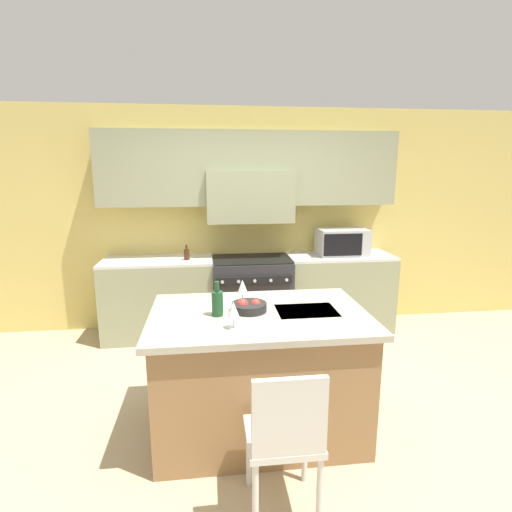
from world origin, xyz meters
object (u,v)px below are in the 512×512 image
object	(u,v)px
microwave	(342,242)
wine_glass_near	(233,310)
range_stove	(251,296)
island_chair	(285,434)
fruit_bowl	(249,307)
wine_bottle	(217,303)
oil_bottle_on_counter	(187,254)
wine_glass_far	(243,287)

from	to	relation	value
microwave	wine_glass_near	distance (m)	2.61
range_stove	island_chair	world-z (taller)	range_stove
microwave	wine_glass_near	xyz separation A→B (m)	(-1.47, -2.16, -0.03)
microwave	fruit_bowl	distance (m)	2.28
wine_bottle	wine_glass_near	size ratio (longest dim) A/B	1.36
wine_glass_near	island_chair	bearing A→B (deg)	-65.60
island_chair	wine_glass_near	bearing A→B (deg)	114.40
island_chair	fruit_bowl	xyz separation A→B (m)	(-0.11, 0.86, 0.45)
wine_bottle	wine_glass_near	xyz separation A→B (m)	(0.10, -0.25, 0.03)
wine_bottle	oil_bottle_on_counter	world-z (taller)	wine_bottle
range_stove	microwave	world-z (taller)	microwave
range_stove	wine_glass_near	xyz separation A→B (m)	(-0.35, -2.15, 0.60)
wine_glass_near	oil_bottle_on_counter	xyz separation A→B (m)	(-0.40, 2.11, -0.06)
range_stove	island_chair	bearing A→B (deg)	-92.20
island_chair	oil_bottle_on_counter	bearing A→B (deg)	103.80
range_stove	wine_bottle	xyz separation A→B (m)	(-0.45, -1.89, 0.57)
island_chair	wine_glass_near	distance (m)	0.81
wine_bottle	wine_glass_far	size ratio (longest dim) A/B	1.36
wine_glass_near	wine_bottle	bearing A→B (deg)	111.38
range_stove	microwave	distance (m)	1.29
island_chair	wine_bottle	distance (m)	1.01
range_stove	oil_bottle_on_counter	distance (m)	0.93
fruit_bowl	island_chair	bearing A→B (deg)	-82.44
microwave	island_chair	distance (m)	3.02
range_stove	wine_glass_far	size ratio (longest dim) A/B	5.02
range_stove	wine_bottle	world-z (taller)	wine_bottle
wine_bottle	oil_bottle_on_counter	bearing A→B (deg)	99.37
microwave	oil_bottle_on_counter	size ratio (longest dim) A/B	3.39
range_stove	wine_bottle	bearing A→B (deg)	-103.31
wine_glass_far	microwave	bearing A→B (deg)	50.47
wine_bottle	wine_glass_far	bearing A→B (deg)	52.35
wine_glass_near	microwave	bearing A→B (deg)	55.88
range_stove	wine_glass_near	size ratio (longest dim) A/B	5.02
microwave	wine_glass_near	size ratio (longest dim) A/B	3.20
oil_bottle_on_counter	island_chair	bearing A→B (deg)	-76.20
range_stove	wine_glass_far	distance (m)	1.76
wine_bottle	fruit_bowl	size ratio (longest dim) A/B	0.97
range_stove	wine_glass_far	bearing A→B (deg)	-98.56
range_stove	microwave	size ratio (longest dim) A/B	1.57
wine_glass_far	fruit_bowl	bearing A→B (deg)	-81.93
wine_bottle	oil_bottle_on_counter	xyz separation A→B (m)	(-0.31, 1.86, -0.03)
wine_glass_near	range_stove	bearing A→B (deg)	80.73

